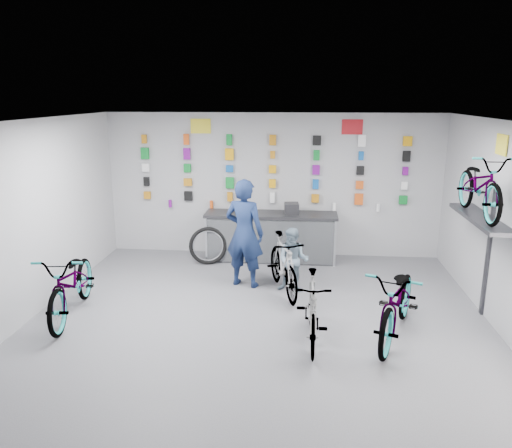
# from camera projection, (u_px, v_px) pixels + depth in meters

# --- Properties ---
(floor) EXTENTS (8.00, 8.00, 0.00)m
(floor) POSITION_uv_depth(u_px,v_px,m) (254.00, 340.00, 7.03)
(floor) COLOR #525257
(floor) RESTS_ON ground
(ceiling) EXTENTS (8.00, 8.00, 0.00)m
(ceiling) POSITION_uv_depth(u_px,v_px,m) (254.00, 123.00, 6.27)
(ceiling) COLOR white
(ceiling) RESTS_ON wall_back
(wall_back) EXTENTS (7.00, 0.00, 7.00)m
(wall_back) POSITION_uv_depth(u_px,v_px,m) (273.00, 185.00, 10.50)
(wall_back) COLOR #ABABAE
(wall_back) RESTS_ON floor
(wall_front) EXTENTS (7.00, 0.00, 7.00)m
(wall_front) POSITION_uv_depth(u_px,v_px,m) (186.00, 435.00, 2.80)
(wall_front) COLOR #ABABAE
(wall_front) RESTS_ON floor
(wall_left) EXTENTS (0.00, 8.00, 8.00)m
(wall_left) POSITION_uv_depth(u_px,v_px,m) (5.00, 231.00, 6.96)
(wall_left) COLOR #ABABAE
(wall_left) RESTS_ON floor
(counter) EXTENTS (2.70, 0.66, 1.00)m
(counter) POSITION_uv_depth(u_px,v_px,m) (271.00, 237.00, 10.32)
(counter) COLOR black
(counter) RESTS_ON floor
(merch_wall) EXTENTS (5.57, 0.08, 1.57)m
(merch_wall) POSITION_uv_depth(u_px,v_px,m) (273.00, 171.00, 10.36)
(merch_wall) COLOR #C47914
(merch_wall) RESTS_ON wall_back
(wall_bracket) EXTENTS (0.39, 1.90, 2.00)m
(wall_bracket) POSITION_uv_depth(u_px,v_px,m) (481.00, 224.00, 7.52)
(wall_bracket) COLOR #333338
(wall_bracket) RESTS_ON wall_right
(sign_left) EXTENTS (0.42, 0.02, 0.30)m
(sign_left) POSITION_uv_depth(u_px,v_px,m) (201.00, 126.00, 10.31)
(sign_left) COLOR yellow
(sign_left) RESTS_ON wall_back
(sign_right) EXTENTS (0.42, 0.02, 0.30)m
(sign_right) POSITION_uv_depth(u_px,v_px,m) (352.00, 127.00, 10.03)
(sign_right) COLOR red
(sign_right) RESTS_ON wall_back
(sign_side) EXTENTS (0.02, 0.40, 0.30)m
(sign_side) POSITION_uv_depth(u_px,v_px,m) (502.00, 145.00, 7.20)
(sign_side) COLOR yellow
(sign_side) RESTS_ON wall_right
(bike_left) EXTENTS (1.00, 2.13, 1.08)m
(bike_left) POSITION_uv_depth(u_px,v_px,m) (72.00, 283.00, 7.68)
(bike_left) COLOR gray
(bike_left) RESTS_ON floor
(bike_center) EXTENTS (0.47, 1.62, 0.97)m
(bike_center) POSITION_uv_depth(u_px,v_px,m) (312.00, 309.00, 6.87)
(bike_center) COLOR gray
(bike_center) RESTS_ON floor
(bike_right) EXTENTS (1.40, 2.19, 1.09)m
(bike_right) POSITION_uv_depth(u_px,v_px,m) (398.00, 301.00, 6.98)
(bike_right) COLOR gray
(bike_right) RESTS_ON floor
(bike_service) EXTENTS (0.97, 1.79, 1.03)m
(bike_service) POSITION_uv_depth(u_px,v_px,m) (283.00, 265.00, 8.58)
(bike_service) COLOR gray
(bike_service) RESTS_ON floor
(bike_wall) EXTENTS (0.63, 1.80, 0.95)m
(bike_wall) POSITION_uv_depth(u_px,v_px,m) (480.00, 185.00, 7.38)
(bike_wall) COLOR gray
(bike_wall) RESTS_ON wall_bracket
(clerk) EXTENTS (0.81, 0.65, 1.95)m
(clerk) POSITION_uv_depth(u_px,v_px,m) (244.00, 233.00, 8.81)
(clerk) COLOR #15234A
(clerk) RESTS_ON floor
(customer) EXTENTS (0.62, 0.53, 1.14)m
(customer) POSITION_uv_depth(u_px,v_px,m) (293.00, 260.00, 8.63)
(customer) COLOR slate
(customer) RESTS_ON floor
(spare_wheel) EXTENTS (0.79, 0.36, 0.78)m
(spare_wheel) POSITION_uv_depth(u_px,v_px,m) (208.00, 246.00, 10.10)
(spare_wheel) COLOR black
(spare_wheel) RESTS_ON floor
(register) EXTENTS (0.31, 0.33, 0.22)m
(register) POSITION_uv_depth(u_px,v_px,m) (292.00, 208.00, 10.13)
(register) COLOR black
(register) RESTS_ON counter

